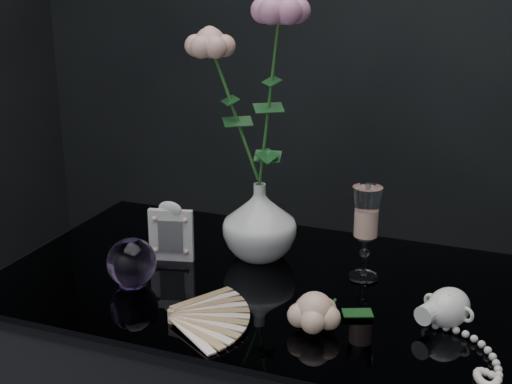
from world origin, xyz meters
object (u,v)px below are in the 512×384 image
at_px(vase, 260,221).
at_px(pearl_jar, 448,306).
at_px(loose_rose, 314,311).
at_px(wine_glass, 365,233).
at_px(picture_frame, 171,231).
at_px(paperweight, 132,262).

distance_m(vase, pearl_jar, 0.41).
bearing_deg(pearl_jar, vase, -176.12).
bearing_deg(loose_rose, wine_glass, 89.60).
xyz_separation_m(picture_frame, paperweight, (-0.01, -0.13, -0.02)).
height_order(wine_glass, paperweight, wine_glass).
bearing_deg(vase, loose_rose, -51.99).
height_order(vase, wine_glass, wine_glass).
height_order(wine_glass, picture_frame, wine_glass).
height_order(paperweight, loose_rose, paperweight).
bearing_deg(vase, wine_glass, -5.25).
xyz_separation_m(wine_glass, pearl_jar, (0.17, -0.13, -0.06)).
height_order(wine_glass, loose_rose, wine_glass).
distance_m(vase, loose_rose, 0.31).
relative_size(vase, wine_glass, 0.86).
distance_m(vase, wine_glass, 0.22).
bearing_deg(pearl_jar, wine_glass, 167.88).
xyz_separation_m(paperweight, loose_rose, (0.35, -0.03, -0.01)).
relative_size(wine_glass, pearl_jar, 0.76).
distance_m(wine_glass, pearl_jar, 0.22).
bearing_deg(pearl_jar, picture_frame, -162.63).
bearing_deg(wine_glass, picture_frame, -171.29).
relative_size(loose_rose, pearl_jar, 0.80).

